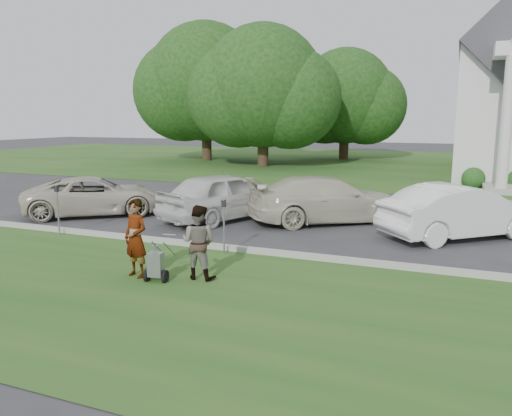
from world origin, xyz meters
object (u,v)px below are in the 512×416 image
Objects in this scene: parking_meter_near at (224,220)px; parking_meter_far at (57,204)px; tree_back at (345,101)px; person_right at (199,243)px; person_left at (136,239)px; car_a at (96,196)px; striping_cart at (156,265)px; car_d at (461,212)px; tree_far at (206,88)px; tree_left at (263,92)px; car_c at (327,199)px; car_b at (224,196)px.

parking_meter_far is at bearing 179.74° from parking_meter_near.
tree_back reaches higher than person_right.
person_left is 7.70m from car_a.
car_d reaches higher than striping_cart.
car_a is at bearing -96.50° from tree_back.
parking_meter_far is 11.59m from car_d.
tree_back is at bearing 86.24° from parking_meter_far.
tree_far reaches higher than tree_back.
car_a is (0.95, -18.75, -4.44)m from tree_left.
tree_left is at bearing 118.67° from person_left.
striping_cart is at bearing -169.79° from car_a.
striping_cart is 0.19× the size of car_c.
person_left is at bearing -111.53° from parking_meter_near.
tree_far reaches higher than car_b.
parking_meter_far reaches higher than parking_meter_near.
striping_cart is 0.61× the size of person_right.
car_a is (-6.09, 5.51, 0.30)m from striping_cart.
person_left is at bearing -85.61° from tree_back.
car_d reaches higher than car_a.
car_a is at bearing -72.27° from tree_far.
parking_meter_near is 6.83m from car_d.
striping_cart is at bearing -64.42° from tree_far.
car_c is at bearing -100.15° from person_right.
person_left is (-0.58, 0.14, 0.48)m from striping_cart.
tree_back is 27.23m from car_a.
car_a is (-3.05, -26.75, -4.06)m from tree_back.
parking_meter_far is at bearing 162.59° from car_a.
parking_meter_far is at bearing 71.42° from car_b.
person_left is at bearing 125.33° from car_c.
parking_meter_far is (-1.95, -29.72, -3.79)m from tree_back.
car_c is at bearing 38.05° from car_d.
person_left is at bearing 15.90° from person_right.
person_right reaches higher than parking_meter_near.
car_a is at bearing 110.25° from parking_meter_far.
car_a is at bearing 149.40° from person_left.
car_d is (4.07, -0.78, 0.01)m from car_c.
parking_meter_near reaches higher than car_a.
tree_left reaches higher than striping_cart.
car_b is (-1.53, 6.47, 0.44)m from striping_cart.
person_right is 0.34× the size of car_b.
tree_left is at bearing -8.86° from car_c.
tree_back is 6.06× the size of person_right.
tree_far reaches higher than car_d.
tree_back is at bearing -25.46° from car_c.
person_right reaches higher than car_d.
car_a is at bearing -37.33° from person_right.
car_c is at bearing -79.01° from tree_back.
tree_left is 2.04× the size of car_c.
parking_meter_far is at bearing 165.08° from person_left.
person_left is 9.10m from car_d.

